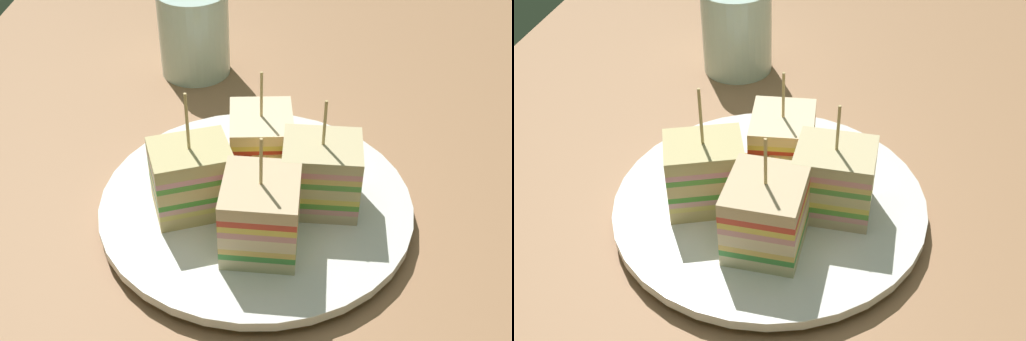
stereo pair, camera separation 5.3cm
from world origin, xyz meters
TOP-DOWN VIEW (x-y plane):
  - ground_plane at (0.00, 0.00)cm, footprint 114.03×71.92cm
  - plate at (0.00, 0.00)cm, footprint 25.66×25.66cm
  - sandwich_wedge_0 at (1.38, -4.92)cm, footprint 6.61×7.42cm
  - sandwich_wedge_1 at (5.06, 0.80)cm, footprint 6.24×5.66cm
  - sandwich_wedge_2 at (-0.31, 5.11)cm, footprint 5.04×6.15cm
  - sandwich_wedge_3 at (-5.09, -0.45)cm, footprint 6.70×5.97cm
  - chip_pile at (-0.25, 0.27)cm, footprint 7.57×6.67cm
  - drinking_glass at (-22.96, -8.70)cm, footprint 7.57×7.57cm

SIDE VIEW (x-z plane):
  - ground_plane at x=0.00cm, z-range -1.80..0.00cm
  - plate at x=0.00cm, z-range 0.16..1.71cm
  - chip_pile at x=-0.25cm, z-range 1.53..4.47cm
  - sandwich_wedge_3 at x=-5.09cm, z-range -0.56..8.43cm
  - drinking_glass at x=-22.96cm, z-range -0.71..8.63cm
  - sandwich_wedge_1 at x=5.06cm, z-range -0.42..9.42cm
  - sandwich_wedge_0 at x=1.38cm, z-range -0.89..9.89cm
  - sandwich_wedge_2 at x=-0.31cm, z-range -0.41..9.42cm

